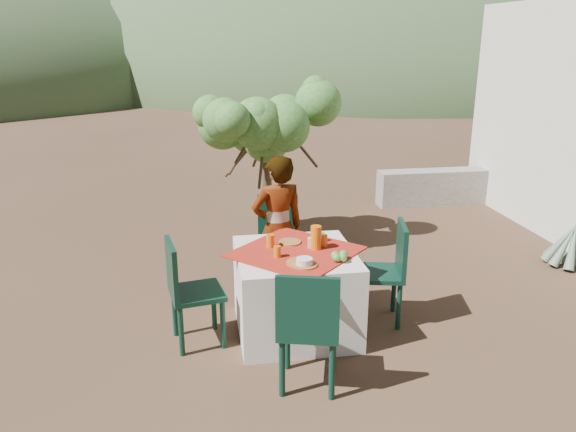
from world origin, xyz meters
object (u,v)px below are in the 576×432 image
Objects in this scene: table at (295,291)px; chair_left at (187,288)px; juice_pitcher at (316,238)px; chair_near at (308,325)px; chair_far at (278,235)px; shrub_tree at (271,132)px; chair_right at (388,268)px; person at (278,228)px; agave at (574,245)px.

chair_left is (-0.94, -0.08, 0.14)m from table.
chair_near is at bearing -104.95° from juice_pitcher.
chair_far is 1.42m from shrub_tree.
chair_right reaches higher than chair_left.
shrub_tree is at bearing 87.94° from table.
person reaches higher than chair_near.
shrub_tree is at bearing -34.33° from chair_left.
shrub_tree is (0.07, 1.07, 0.92)m from chair_far.
juice_pitcher is (0.24, -0.67, 0.13)m from person.
chair_far is 2.03m from chair_near.
agave is at bearing -136.17° from chair_near.
chair_far reaches higher than table.
agave is at bearing 171.62° from person.
chair_far is at bearing 177.87° from agave.
table is 0.92m from chair_near.
person is 0.72m from juice_pitcher.
chair_right is 2.46m from shrub_tree.
chair_far is at bearing -48.36° from chair_left.
chair_far is 0.98× the size of chair_right.
person reaches higher than agave.
table is at bearing -95.17° from chair_left.
shrub_tree is (0.08, 2.20, 1.06)m from table.
chair_far is at bearing 99.08° from juice_pitcher.
chair_right is (1.80, 0.14, 0.00)m from chair_left.
juice_pitcher is at bearing -87.23° from shrub_tree.
chair_left is 4.47× the size of juice_pitcher.
table is at bearing -78.73° from chair_near.
chair_near is at bearing -85.18° from chair_far.
chair_right reaches higher than table.
chair_near reaches higher than table.
table is at bearing -74.25° from chair_right.
shrub_tree is 3.77m from agave.
table is 1.40× the size of chair_far.
chair_far is at bearing 89.57° from table.
agave is (3.45, 1.00, -0.14)m from table.
chair_right is (0.85, -1.07, 0.01)m from chair_far.
chair_near is 3.23m from shrub_tree.
juice_pitcher is (0.11, -2.17, -0.57)m from shrub_tree.
chair_far is 1.17m from juice_pitcher.
chair_near is 0.53× the size of shrub_tree.
person reaches higher than table.
chair_near is (-0.07, -2.03, 0.02)m from chair_far.
table is at bearing -171.91° from juice_pitcher.
table is 3.59m from agave.
chair_near reaches higher than chair_far.
shrub_tree is at bearing -108.39° from person.
juice_pitcher is (-0.68, -0.03, 0.34)m from chair_right.
chair_right is 0.64× the size of person.
table is 1.13m from chair_far.
juice_pitcher reaches higher than agave.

